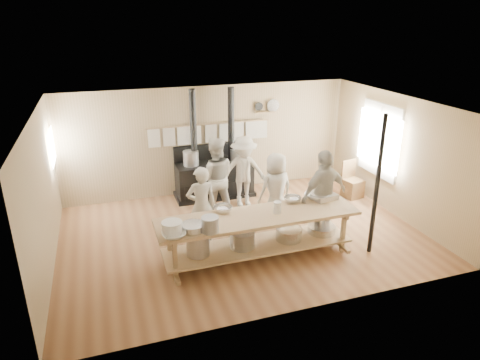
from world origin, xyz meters
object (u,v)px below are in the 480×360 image
at_px(cook_center, 276,189).
at_px(chair, 352,186).
at_px(stove, 214,175).
at_px(prep_table, 258,232).
at_px(roasting_pan, 324,197).
at_px(cook_right, 324,195).
at_px(cook_left, 215,178).
at_px(cook_far_left, 202,206).
at_px(cook_by_window, 244,172).

xyz_separation_m(cook_center, chair, (2.32, 0.73, -0.51)).
relative_size(stove, chair, 2.94).
relative_size(prep_table, roasting_pan, 7.98).
bearing_deg(cook_right, stove, -74.66).
distance_m(cook_left, chair, 3.46).
xyz_separation_m(cook_far_left, cook_right, (2.29, -0.50, 0.12)).
bearing_deg(stove, cook_left, -103.07).
height_order(prep_table, cook_center, cook_center).
relative_size(prep_table, cook_right, 2.01).
relative_size(cook_by_window, chair, 1.85).
xyz_separation_m(prep_table, cook_by_window, (0.51, 2.27, 0.30)).
distance_m(stove, cook_far_left, 2.34).
distance_m(stove, cook_center, 2.03).
height_order(cook_right, chair, cook_right).
bearing_deg(prep_table, cook_by_window, 77.35).
relative_size(cook_far_left, cook_by_window, 0.95).
bearing_deg(stove, roasting_pan, -62.45).
height_order(cook_center, chair, cook_center).
bearing_deg(roasting_pan, chair, 44.00).
bearing_deg(cook_center, chair, -171.91).
xyz_separation_m(cook_far_left, chair, (3.97, 1.08, -0.52)).
distance_m(cook_left, cook_right, 2.36).
distance_m(prep_table, cook_left, 2.00).
bearing_deg(roasting_pan, cook_left, 134.93).
bearing_deg(cook_right, cook_far_left, -25.68).
relative_size(cook_far_left, roasting_pan, 3.45).
height_order(prep_table, cook_by_window, cook_by_window).
xyz_separation_m(stove, cook_by_window, (0.51, -0.75, 0.30)).
distance_m(stove, cook_right, 3.08).
height_order(cook_center, cook_by_window, cook_by_window).
height_order(prep_table, chair, chair).
bearing_deg(stove, cook_by_window, -55.90).
relative_size(prep_table, cook_by_window, 2.20).
bearing_deg(cook_left, roasting_pan, 146.74).
bearing_deg(cook_left, cook_center, 156.36).
relative_size(prep_table, chair, 4.07).
bearing_deg(cook_left, prep_table, 108.99).
bearing_deg(cook_by_window, cook_far_left, -128.90).
xyz_separation_m(cook_far_left, cook_left, (0.57, 1.11, 0.10)).
relative_size(stove, cook_by_window, 1.59).
distance_m(stove, prep_table, 3.02).
height_order(stove, roasting_pan, stove).
bearing_deg(cook_by_window, stove, 128.00).
relative_size(cook_far_left, cook_left, 0.89).
relative_size(cook_far_left, chair, 1.76).
height_order(stove, cook_center, stove).
bearing_deg(cook_left, cook_far_left, 74.64).
height_order(prep_table, roasting_pan, roasting_pan).
bearing_deg(cook_far_left, prep_table, 134.21).
relative_size(chair, roasting_pan, 1.96).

